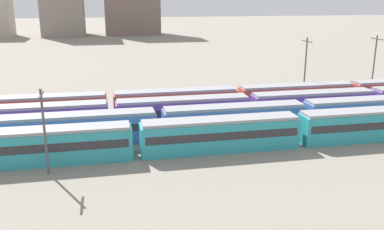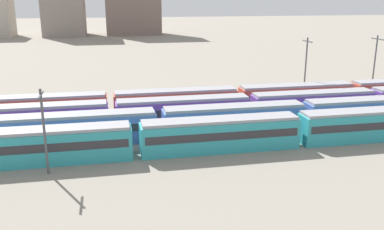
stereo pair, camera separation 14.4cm
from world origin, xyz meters
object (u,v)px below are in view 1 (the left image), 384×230
(catenary_pole_1, at_px, (305,67))
(catenary_pole_0, at_px, (44,127))
(catenary_pole_3, at_px, (374,64))
(train_track_0, at_px, (220,134))
(train_track_2, at_px, (371,101))
(train_track_1, at_px, (304,115))
(train_track_3, at_px, (238,99))

(catenary_pole_1, bearing_deg, catenary_pole_0, -149.85)
(catenary_pole_3, bearing_deg, train_track_0, -149.45)
(catenary_pole_0, bearing_deg, train_track_2, 16.90)
(train_track_0, xyz_separation_m, train_track_2, (26.00, 10.40, 0.00))
(train_track_1, bearing_deg, train_track_3, 118.64)
(train_track_3, relative_size, catenary_pole_3, 7.00)
(train_track_2, height_order, catenary_pole_3, catenary_pole_3)
(train_track_0, height_order, train_track_2, same)
(train_track_0, xyz_separation_m, catenary_pole_0, (-18.30, -3.06, 2.91))
(catenary_pole_0, xyz_separation_m, catenary_pole_1, (37.51, 21.78, 1.01))
(train_track_0, bearing_deg, train_track_3, 65.93)
(train_track_2, bearing_deg, catenary_pole_3, 56.28)
(train_track_0, height_order, catenary_pole_0, catenary_pole_0)
(train_track_2, height_order, catenary_pole_0, catenary_pole_0)
(catenary_pole_0, relative_size, catenary_pole_1, 0.81)
(train_track_2, bearing_deg, catenary_pole_0, -163.10)
(train_track_3, bearing_deg, train_track_0, -114.07)
(train_track_0, bearing_deg, catenary_pole_0, -170.51)
(train_track_1, bearing_deg, train_track_0, -157.65)
(catenary_pole_1, xyz_separation_m, catenary_pole_3, (12.25, -0.16, 0.07))
(train_track_1, distance_m, catenary_pole_0, 32.16)
(catenary_pole_1, bearing_deg, catenary_pole_3, -0.73)
(train_track_3, bearing_deg, train_track_2, -15.28)
(train_track_0, relative_size, train_track_3, 0.75)
(train_track_3, relative_size, catenary_pole_1, 7.09)
(train_track_1, distance_m, catenary_pole_1, 15.53)
(train_track_1, relative_size, catenary_pole_0, 8.71)
(catenary_pole_0, bearing_deg, train_track_1, 14.95)
(train_track_2, relative_size, catenary_pole_0, 13.12)
(catenary_pole_0, bearing_deg, train_track_3, 36.45)
(train_track_0, distance_m, train_track_2, 28.01)
(train_track_2, xyz_separation_m, train_track_3, (-19.04, 5.20, 0.00))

